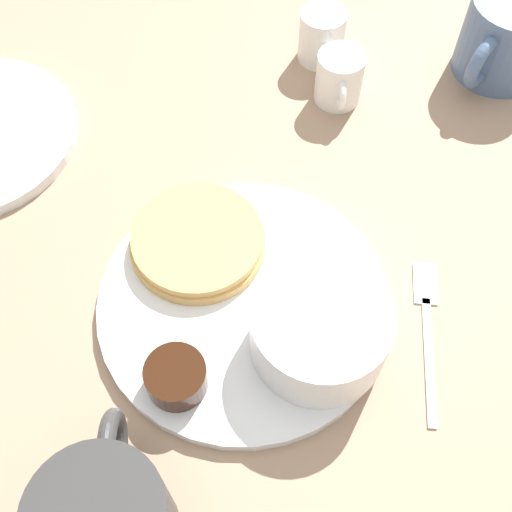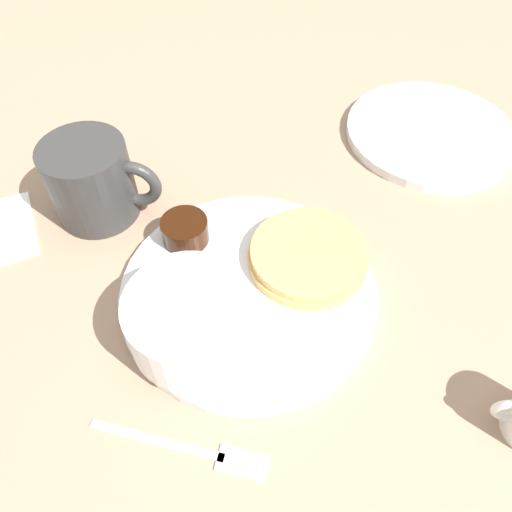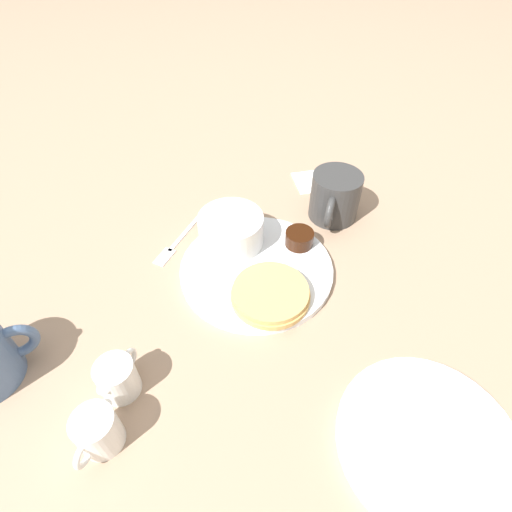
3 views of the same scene
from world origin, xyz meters
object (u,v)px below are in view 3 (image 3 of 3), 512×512
object	(u,v)px
plate	(256,269)
creamer_pitcher_far	(98,431)
fork	(176,243)
creamer_pitcher_near	(118,378)
coffee_mug	(335,197)
bowl	(231,229)

from	to	relation	value
plate	creamer_pitcher_far	bearing A→B (deg)	-131.21
creamer_pitcher_far	fork	distance (m)	0.33
creamer_pitcher_near	fork	size ratio (longest dim) A/B	0.50
coffee_mug	fork	xyz separation A→B (m)	(-0.29, -0.04, -0.04)
bowl	creamer_pitcher_far	size ratio (longest dim) A/B	1.57
creamer_pitcher_far	fork	xyz separation A→B (m)	(0.08, 0.32, -0.03)
coffee_mug	fork	bearing A→B (deg)	-172.24
fork	coffee_mug	bearing A→B (deg)	7.76
coffee_mug	creamer_pitcher_near	size ratio (longest dim) A/B	1.75
coffee_mug	fork	distance (m)	0.29
creamer_pitcher_far	bowl	bearing A→B (deg)	59.86
fork	plate	bearing A→B (deg)	-31.88
plate	creamer_pitcher_near	world-z (taller)	creamer_pitcher_near
plate	creamer_pitcher_near	distance (m)	0.26
bowl	coffee_mug	bearing A→B (deg)	16.82
plate	creamer_pitcher_far	distance (m)	0.32
creamer_pitcher_near	creamer_pitcher_far	bearing A→B (deg)	-103.59
bowl	fork	size ratio (longest dim) A/B	0.82
bowl	coffee_mug	world-z (taller)	coffee_mug
coffee_mug	plate	bearing A→B (deg)	-142.51
creamer_pitcher_near	creamer_pitcher_far	size ratio (longest dim) A/B	0.96
plate	coffee_mug	distance (m)	0.20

